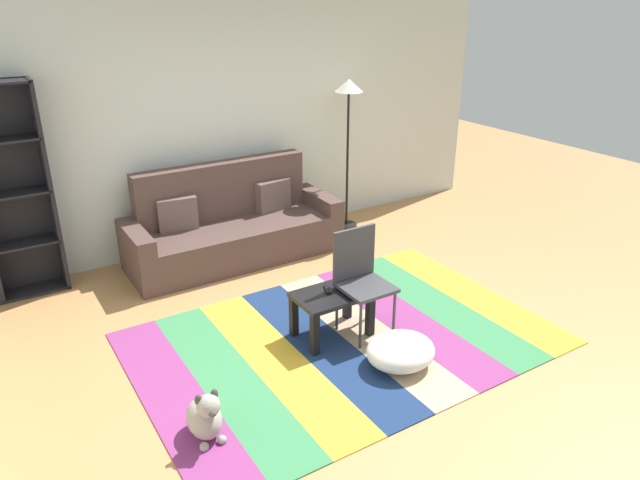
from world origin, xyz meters
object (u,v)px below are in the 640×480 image
object	(u,v)px
pouf	(401,351)
standing_lamp	(348,105)
couch	(232,227)
tv_remote	(328,289)
dog	(205,417)
folding_chair	(360,273)
coffee_table	(332,302)

from	to	relation	value
pouf	standing_lamp	world-z (taller)	standing_lamp
couch	tv_remote	world-z (taller)	couch
couch	dog	bearing A→B (deg)	-117.93
folding_chair	dog	bearing A→B (deg)	-148.07
standing_lamp	folding_chair	size ratio (longest dim) A/B	1.96
coffee_table	dog	xyz separation A→B (m)	(-1.36, -0.59, -0.15)
couch	folding_chair	world-z (taller)	couch
tv_remote	folding_chair	bearing A→B (deg)	4.48
couch	dog	distance (m)	2.83
tv_remote	folding_chair	distance (m)	0.30
pouf	folding_chair	size ratio (longest dim) A/B	0.61
tv_remote	dog	bearing A→B (deg)	-129.37
couch	folding_chair	distance (m)	1.97
standing_lamp	tv_remote	bearing A→B (deg)	-128.08
standing_lamp	pouf	bearing A→B (deg)	-116.20
coffee_table	dog	bearing A→B (deg)	-156.50
coffee_table	folding_chair	bearing A→B (deg)	-7.88
coffee_table	standing_lamp	xyz separation A→B (m)	(1.51, 1.99, 1.15)
standing_lamp	tv_remote	distance (m)	2.67
coffee_table	folding_chair	distance (m)	0.34
couch	dog	xyz separation A→B (m)	(-1.32, -2.49, -0.18)
coffee_table	folding_chair	world-z (taller)	folding_chair
pouf	tv_remote	bearing A→B (deg)	107.29
dog	tv_remote	world-z (taller)	tv_remote
standing_lamp	tv_remote	xyz separation A→B (m)	(-1.51, -1.93, -1.06)
pouf	coffee_table	bearing A→B (deg)	108.43
pouf	folding_chair	bearing A→B (deg)	86.34
couch	tv_remote	xyz separation A→B (m)	(0.03, -1.84, 0.08)
pouf	tv_remote	xyz separation A→B (m)	(-0.22, 0.70, 0.28)
couch	standing_lamp	world-z (taller)	standing_lamp
standing_lamp	dog	bearing A→B (deg)	-137.97
dog	standing_lamp	bearing A→B (deg)	42.03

